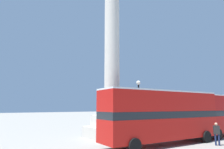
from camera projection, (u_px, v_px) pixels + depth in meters
name	position (u px, v px, depth m)	size (l,w,h in m)	color
ground_plane	(112.00, 138.00, 19.83)	(200.00, 200.00, 0.00)	gray
monument_column	(112.00, 70.00, 20.94)	(4.42, 4.42, 20.26)	beige
bus_a	(223.00, 113.00, 22.25)	(10.64, 2.84, 4.31)	#A80F0C
bus_b	(163.00, 115.00, 16.69)	(11.38, 3.47, 4.41)	#B7140F
equestrian_statue	(153.00, 116.00, 31.74)	(3.26, 2.52, 5.68)	beige
street_lamp	(139.00, 107.00, 18.95)	(0.40, 0.40, 5.59)	black
pedestrian_near_lamp	(217.00, 132.00, 16.16)	(0.45, 0.48, 1.80)	#192347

